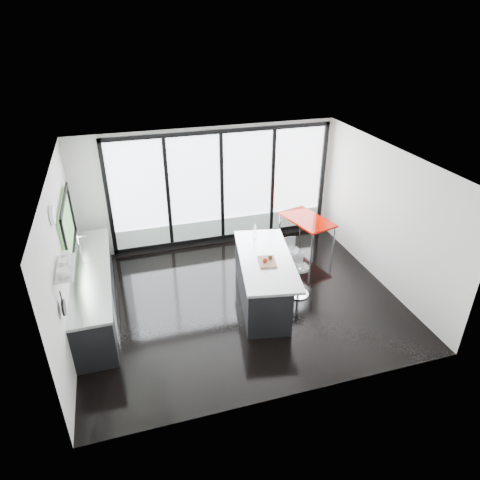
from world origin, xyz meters
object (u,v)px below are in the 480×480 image
object	(u,v)px
red_table	(306,232)
bar_stool_near	(299,281)
island	(261,279)
bar_stool_far	(289,263)

from	to	relation	value
red_table	bar_stool_near	bearing A→B (deg)	-118.08
island	red_table	distance (m)	2.49
bar_stool_far	red_table	xyz separation A→B (m)	(0.91, 1.17, 0.02)
island	bar_stool_far	size ratio (longest dim) A/B	3.63
bar_stool_near	red_table	size ratio (longest dim) A/B	0.50
island	bar_stool_near	xyz separation A→B (m)	(0.77, -0.06, -0.15)
bar_stool_far	red_table	bearing A→B (deg)	53.37
island	bar_stool_far	bearing A→B (deg)	35.87
bar_stool_near	bar_stool_far	distance (m)	0.66
island	bar_stool_near	size ratio (longest dim) A/B	3.69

